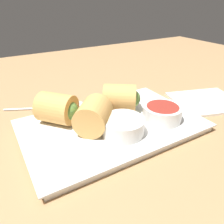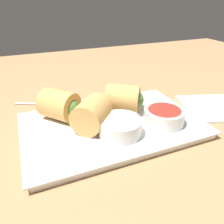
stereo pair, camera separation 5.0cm
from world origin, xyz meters
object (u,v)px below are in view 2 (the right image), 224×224
serving_plate (112,126)px  dipping_bowl_near (120,126)px  spoon (77,103)px  napkin (217,107)px  dipping_bowl_far (164,116)px

serving_plate → dipping_bowl_near: dipping_bowl_near is taller
spoon → napkin: spoon is taller
dipping_bowl_near → dipping_bowl_far: (-9.28, -0.13, 0.00)cm
dipping_bowl_far → dipping_bowl_near: bearing=0.8°
spoon → napkin: size_ratio=0.94×
dipping_bowl_far → napkin: 17.43cm
dipping_bowl_far → spoon: dipping_bowl_far is taller
serving_plate → napkin: (-26.06, 1.40, -0.46)cm
serving_plate → dipping_bowl_far: dipping_bowl_far is taller
dipping_bowl_near → napkin: dipping_bowl_near is taller
serving_plate → dipping_bowl_far: 10.19cm
dipping_bowl_near → spoon: dipping_bowl_near is taller
spoon → dipping_bowl_far: bearing=127.2°
dipping_bowl_near → napkin: bearing=-174.0°
dipping_bowl_near → spoon: bearing=-78.3°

